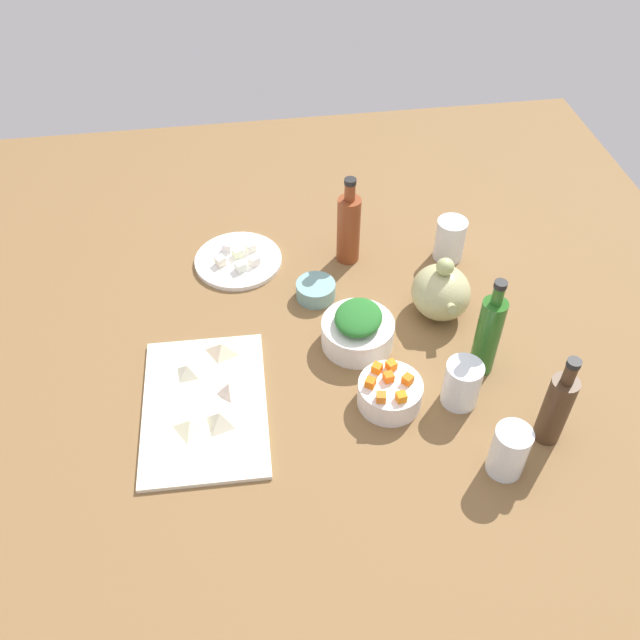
% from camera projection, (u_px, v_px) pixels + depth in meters
% --- Properties ---
extents(tabletop, '(1.90, 1.90, 0.03)m').
position_uv_depth(tabletop, '(320.00, 341.00, 1.49)').
color(tabletop, brown).
rests_on(tabletop, ground).
extents(cutting_board, '(0.36, 0.25, 0.01)m').
position_uv_depth(cutting_board, '(205.00, 406.00, 1.34)').
color(cutting_board, silver).
rests_on(cutting_board, tabletop).
extents(plate_tofu, '(0.21, 0.21, 0.01)m').
position_uv_depth(plate_tofu, '(238.00, 261.00, 1.65)').
color(plate_tofu, white).
rests_on(plate_tofu, tabletop).
extents(bowl_greens, '(0.15, 0.15, 0.06)m').
position_uv_depth(bowl_greens, '(358.00, 333.00, 1.44)').
color(bowl_greens, white).
rests_on(bowl_greens, tabletop).
extents(bowl_carrots, '(0.13, 0.13, 0.05)m').
position_uv_depth(bowl_carrots, '(390.00, 393.00, 1.33)').
color(bowl_carrots, white).
rests_on(bowl_carrots, tabletop).
extents(bowl_small_side, '(0.09, 0.09, 0.04)m').
position_uv_depth(bowl_small_side, '(316.00, 290.00, 1.55)').
color(bowl_small_side, '#709E9B').
rests_on(bowl_small_side, tabletop).
extents(teapot, '(0.16, 0.13, 0.15)m').
position_uv_depth(teapot, '(441.00, 292.00, 1.49)').
color(teapot, tan).
rests_on(teapot, tabletop).
extents(bottle_0, '(0.05, 0.05, 0.24)m').
position_uv_depth(bottle_0, '(488.00, 334.00, 1.35)').
color(bottle_0, '#286320').
rests_on(bottle_0, tabletop).
extents(bottle_1, '(0.06, 0.06, 0.23)m').
position_uv_depth(bottle_1, '(349.00, 227.00, 1.60)').
color(bottle_1, brown).
rests_on(bottle_1, tabletop).
extents(bottle_2, '(0.05, 0.05, 0.21)m').
position_uv_depth(bottle_2, '(556.00, 407.00, 1.23)').
color(bottle_2, '#452F1D').
rests_on(bottle_2, tabletop).
extents(drinking_glass_0, '(0.07, 0.07, 0.11)m').
position_uv_depth(drinking_glass_0, '(509.00, 451.00, 1.21)').
color(drinking_glass_0, white).
rests_on(drinking_glass_0, tabletop).
extents(drinking_glass_1, '(0.07, 0.07, 0.10)m').
position_uv_depth(drinking_glass_1, '(462.00, 384.00, 1.32)').
color(drinking_glass_1, white).
rests_on(drinking_glass_1, tabletop).
extents(drinking_glass_2, '(0.07, 0.07, 0.11)m').
position_uv_depth(drinking_glass_2, '(450.00, 239.00, 1.63)').
color(drinking_glass_2, white).
rests_on(drinking_glass_2, tabletop).
extents(carrot_cube_0, '(0.02, 0.02, 0.02)m').
position_uv_depth(carrot_cube_0, '(388.00, 377.00, 1.31)').
color(carrot_cube_0, orange).
rests_on(carrot_cube_0, bowl_carrots).
extents(carrot_cube_1, '(0.02, 0.02, 0.02)m').
position_uv_depth(carrot_cube_1, '(401.00, 397.00, 1.28)').
color(carrot_cube_1, orange).
rests_on(carrot_cube_1, bowl_carrots).
extents(carrot_cube_2, '(0.02, 0.02, 0.02)m').
position_uv_depth(carrot_cube_2, '(391.00, 365.00, 1.34)').
color(carrot_cube_2, orange).
rests_on(carrot_cube_2, bowl_carrots).
extents(carrot_cube_3, '(0.03, 0.03, 0.02)m').
position_uv_depth(carrot_cube_3, '(408.00, 379.00, 1.31)').
color(carrot_cube_3, orange).
rests_on(carrot_cube_3, bowl_carrots).
extents(carrot_cube_4, '(0.02, 0.02, 0.02)m').
position_uv_depth(carrot_cube_4, '(370.00, 383.00, 1.30)').
color(carrot_cube_4, orange).
rests_on(carrot_cube_4, bowl_carrots).
extents(carrot_cube_5, '(0.02, 0.02, 0.02)m').
position_uv_depth(carrot_cube_5, '(381.00, 397.00, 1.28)').
color(carrot_cube_5, orange).
rests_on(carrot_cube_5, bowl_carrots).
extents(carrot_cube_6, '(0.03, 0.03, 0.02)m').
position_uv_depth(carrot_cube_6, '(377.00, 368.00, 1.33)').
color(carrot_cube_6, orange).
rests_on(carrot_cube_6, bowl_carrots).
extents(chopped_greens_mound, '(0.14, 0.14, 0.03)m').
position_uv_depth(chopped_greens_mound, '(358.00, 317.00, 1.41)').
color(chopped_greens_mound, '#246826').
rests_on(chopped_greens_mound, bowl_greens).
extents(tofu_cube_0, '(0.03, 0.03, 0.02)m').
position_uv_depth(tofu_cube_0, '(237.00, 253.00, 1.64)').
color(tofu_cube_0, '#EEF5CA').
rests_on(tofu_cube_0, plate_tofu).
extents(tofu_cube_1, '(0.03, 0.03, 0.02)m').
position_uv_depth(tofu_cube_1, '(220.00, 261.00, 1.62)').
color(tofu_cube_1, white).
rests_on(tofu_cube_1, plate_tofu).
extents(tofu_cube_2, '(0.03, 0.03, 0.02)m').
position_uv_depth(tofu_cube_2, '(251.00, 247.00, 1.66)').
color(tofu_cube_2, white).
rests_on(tofu_cube_2, plate_tofu).
extents(tofu_cube_3, '(0.03, 0.03, 0.02)m').
position_uv_depth(tofu_cube_3, '(240.00, 267.00, 1.61)').
color(tofu_cube_3, white).
rests_on(tofu_cube_3, plate_tofu).
extents(tofu_cube_4, '(0.03, 0.03, 0.02)m').
position_uv_depth(tofu_cube_4, '(227.00, 247.00, 1.66)').
color(tofu_cube_4, silver).
rests_on(tofu_cube_4, plate_tofu).
extents(tofu_cube_5, '(0.03, 0.03, 0.02)m').
position_uv_depth(tofu_cube_5, '(254.00, 261.00, 1.62)').
color(tofu_cube_5, white).
rests_on(tofu_cube_5, plate_tofu).
extents(dumpling_0, '(0.06, 0.06, 0.03)m').
position_uv_depth(dumpling_0, '(187.00, 370.00, 1.38)').
color(dumpling_0, beige).
rests_on(dumpling_0, cutting_board).
extents(dumpling_1, '(0.04, 0.04, 0.03)m').
position_uv_depth(dumpling_1, '(229.00, 388.00, 1.35)').
color(dumpling_1, beige).
rests_on(dumpling_1, cutting_board).
extents(dumpling_2, '(0.06, 0.07, 0.03)m').
position_uv_depth(dumpling_2, '(222.00, 348.00, 1.42)').
color(dumpling_2, beige).
rests_on(dumpling_2, cutting_board).
extents(dumpling_3, '(0.07, 0.06, 0.02)m').
position_uv_depth(dumpling_3, '(190.00, 424.00, 1.29)').
color(dumpling_3, beige).
rests_on(dumpling_3, cutting_board).
extents(dumpling_4, '(0.07, 0.07, 0.03)m').
position_uv_depth(dumpling_4, '(220.00, 418.00, 1.29)').
color(dumpling_4, beige).
rests_on(dumpling_4, cutting_board).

